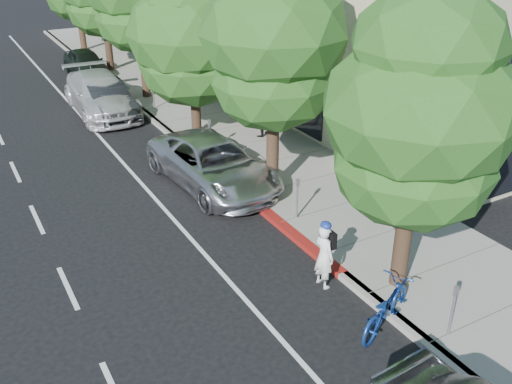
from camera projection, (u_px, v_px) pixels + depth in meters
ground at (320, 259)px, 15.28m from camera, size 120.00×120.00×0.00m
sidewalk at (250, 144)px, 22.50m from camera, size 4.60×56.00×0.15m
curb at (197, 156)px, 21.49m from camera, size 0.30×56.00×0.15m
curb_red_segment at (299, 239)px, 16.03m from camera, size 0.32×4.00×0.15m
storefront_building at (277, 7)px, 31.99m from camera, size 10.00×36.00×7.00m
street_tree_0 at (420, 114)px, 12.12m from camera, size 4.30×4.30×7.24m
street_tree_1 at (274, 37)px, 16.54m from camera, size 4.44×4.44×8.04m
street_tree_2 at (192, 35)px, 21.64m from camera, size 5.01×5.01×6.94m
cyclist at (324, 256)px, 13.85m from camera, size 0.43×0.63×1.69m
bicycle at (385, 307)px, 12.52m from camera, size 2.23×1.53×1.11m
silver_suv at (213, 164)px, 19.00m from camera, size 3.05×5.88×1.58m
dark_sedan at (106, 99)px, 25.58m from camera, size 1.67×4.72×1.55m
white_pickup at (101, 94)px, 25.88m from camera, size 2.61×6.11×1.76m
dark_suv_far at (86, 62)px, 31.87m from camera, size 1.85×4.28×1.44m
pedestrian at (261, 118)px, 22.82m from camera, size 0.89×0.78×1.53m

